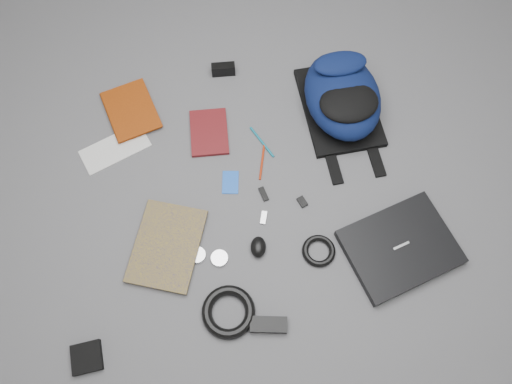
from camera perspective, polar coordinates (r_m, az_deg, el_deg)
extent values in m
plane|color=#4F4F51|center=(1.75, 0.00, -0.26)|extent=(4.00, 4.00, 0.00)
cube|color=black|center=(1.73, 16.13, -6.08)|extent=(0.41, 0.35, 0.03)
imported|color=#712706|center=(1.95, -16.48, 8.02)|extent=(0.22, 0.27, 0.03)
imported|color=#B4990C|center=(1.73, -13.54, -5.33)|extent=(0.31, 0.35, 0.02)
cube|color=silver|center=(1.90, -15.81, 4.80)|extent=(0.27, 0.19, 0.00)
cube|color=#470D0F|center=(1.86, -5.38, 6.81)|extent=(0.15, 0.20, 0.02)
cube|color=black|center=(1.99, -3.75, 13.81)|extent=(0.09, 0.04, 0.05)
cylinder|color=white|center=(1.87, -5.80, 6.81)|extent=(0.09, 0.09, 0.00)
cylinder|color=#0D657C|center=(1.84, 0.68, 5.74)|extent=(0.07, 0.14, 0.01)
cylinder|color=#A2290C|center=(1.80, 0.70, 3.48)|extent=(0.05, 0.14, 0.01)
cube|color=blue|center=(1.77, -2.95, 1.11)|extent=(0.07, 0.10, 0.00)
cube|color=black|center=(1.74, 0.88, -0.23)|extent=(0.03, 0.06, 0.01)
cube|color=#B5B4B7|center=(1.71, 0.88, -2.95)|extent=(0.03, 0.05, 0.01)
cube|color=black|center=(1.74, 5.31, -1.13)|extent=(0.04, 0.04, 0.01)
ellipsoid|color=black|center=(1.66, 0.26, -6.30)|extent=(0.07, 0.08, 0.04)
cylinder|color=silver|center=(1.68, -6.73, -7.16)|extent=(0.06, 0.06, 0.01)
cylinder|color=silver|center=(1.67, -4.20, -7.57)|extent=(0.06, 0.06, 0.01)
torus|color=black|center=(1.68, 7.18, -6.69)|extent=(0.14, 0.14, 0.02)
cube|color=black|center=(1.61, 1.44, -14.92)|extent=(0.12, 0.07, 0.03)
torus|color=black|center=(1.62, -3.17, -13.51)|extent=(0.22, 0.22, 0.03)
cube|color=black|center=(1.69, -18.77, -17.48)|extent=(0.10, 0.10, 0.02)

